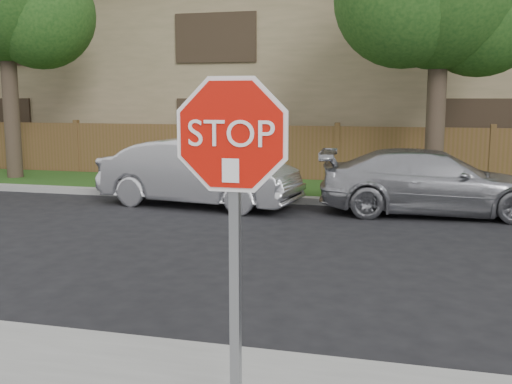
# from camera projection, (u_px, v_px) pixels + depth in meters

# --- Properties ---
(ground) EXTENTS (90.00, 90.00, 0.00)m
(ground) POSITION_uv_depth(u_px,v_px,m) (188.00, 351.00, 5.68)
(ground) COLOR black
(ground) RESTS_ON ground
(far_curb) EXTENTS (70.00, 0.30, 0.15)m
(far_curb) POSITION_uv_depth(u_px,v_px,m) (318.00, 201.00, 13.46)
(far_curb) COLOR gray
(far_curb) RESTS_ON ground
(grass_strip) EXTENTS (70.00, 3.00, 0.12)m
(grass_strip) POSITION_uv_depth(u_px,v_px,m) (328.00, 191.00, 15.04)
(grass_strip) COLOR #1E4714
(grass_strip) RESTS_ON ground
(fence) EXTENTS (70.00, 0.12, 1.60)m
(fence) POSITION_uv_depth(u_px,v_px,m) (337.00, 155.00, 16.45)
(fence) COLOR brown
(fence) RESTS_ON ground
(apartment_building) EXTENTS (35.20, 9.20, 7.20)m
(apartment_building) POSITION_uv_depth(u_px,v_px,m) (358.00, 65.00, 21.38)
(apartment_building) COLOR #857752
(apartment_building) RESTS_ON ground
(stop_sign) EXTENTS (1.01, 0.13, 2.55)m
(stop_sign) POSITION_uv_depth(u_px,v_px,m) (233.00, 186.00, 3.75)
(stop_sign) COLOR gray
(stop_sign) RESTS_ON sidewalk_near
(sedan_left) EXTENTS (4.61, 2.13, 1.46)m
(sedan_left) POSITION_uv_depth(u_px,v_px,m) (199.00, 173.00, 13.17)
(sedan_left) COLOR silver
(sedan_left) RESTS_ON ground
(sedan_right) EXTENTS (4.71, 2.20, 1.33)m
(sedan_right) POSITION_uv_depth(u_px,v_px,m) (432.00, 182.00, 12.24)
(sedan_right) COLOR #A5A6AC
(sedan_right) RESTS_ON ground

